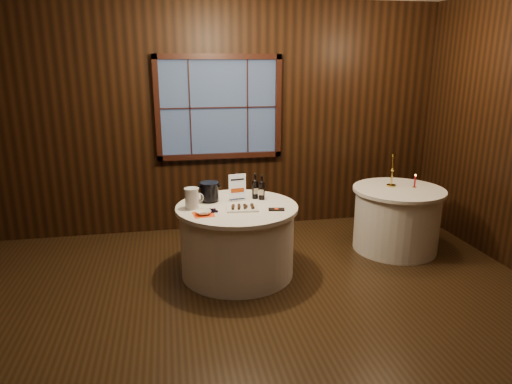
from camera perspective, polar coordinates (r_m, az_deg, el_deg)
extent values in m
plane|color=black|center=(4.20, -0.13, -15.94)|extent=(6.00, 6.00, 0.00)
cube|color=black|center=(6.08, -4.66, 9.11)|extent=(6.00, 0.02, 3.00)
cube|color=#33466C|center=(6.04, -4.66, 10.49)|extent=(1.50, 0.01, 1.20)
cylinder|color=white|center=(4.92, -2.35, -6.22)|extent=(1.20, 1.20, 0.73)
cylinder|color=white|center=(4.78, -2.40, -1.95)|extent=(1.28, 1.28, 0.04)
cylinder|color=white|center=(5.80, 17.12, -3.43)|extent=(1.00, 1.00, 0.73)
cylinder|color=white|center=(5.69, 17.44, 0.23)|extent=(1.08, 1.08, 0.04)
cube|color=#B1B0B7|center=(4.96, -2.37, -0.94)|extent=(0.17, 0.11, 0.02)
cube|color=#B1B0B7|center=(4.92, -2.39, 0.76)|extent=(0.02, 0.02, 0.29)
cube|color=white|center=(4.91, -2.37, 0.72)|extent=(0.19, 0.03, 0.27)
cylinder|color=black|center=(5.00, -0.12, 0.20)|extent=(0.07, 0.07, 0.18)
sphere|color=black|center=(4.98, -0.12, 1.21)|extent=(0.07, 0.07, 0.07)
cylinder|color=black|center=(4.97, -0.12, 1.77)|extent=(0.03, 0.03, 0.08)
cylinder|color=black|center=(4.96, -0.12, 2.23)|extent=(0.03, 0.03, 0.02)
cube|color=beige|center=(4.97, -0.04, 0.09)|extent=(0.05, 0.01, 0.06)
cylinder|color=black|center=(4.97, 0.72, 0.05)|extent=(0.07, 0.07, 0.18)
sphere|color=black|center=(4.94, 0.72, 1.04)|extent=(0.07, 0.07, 0.07)
cylinder|color=black|center=(4.93, 0.72, 1.58)|extent=(0.02, 0.02, 0.08)
cylinder|color=black|center=(4.92, 0.72, 2.03)|extent=(0.03, 0.03, 0.02)
cube|color=beige|center=(4.94, 0.80, -0.06)|extent=(0.05, 0.02, 0.06)
cylinder|color=black|center=(4.94, -5.80, -1.04)|extent=(0.15, 0.15, 0.03)
cylinder|color=black|center=(4.91, -5.83, 0.04)|extent=(0.19, 0.19, 0.17)
cylinder|color=black|center=(4.89, -5.86, 1.09)|extent=(0.21, 0.21, 0.02)
cube|color=white|center=(4.65, -1.73, -2.09)|extent=(0.34, 0.24, 0.02)
cube|color=black|center=(4.64, 2.58, -2.19)|extent=(0.17, 0.11, 0.01)
cylinder|color=#332412|center=(4.58, -6.34, -2.32)|extent=(0.07, 0.02, 0.03)
cylinder|color=silver|center=(4.71, -8.03, -0.86)|extent=(0.14, 0.14, 0.20)
cylinder|color=silver|center=(4.68, -8.08, 0.40)|extent=(0.15, 0.15, 0.01)
torus|color=silver|center=(4.71, -7.17, -0.69)|extent=(0.10, 0.02, 0.10)
cube|color=#FF4715|center=(4.53, -6.58, -2.80)|extent=(0.22, 0.22, 0.00)
imported|color=white|center=(4.52, -6.59, -2.56)|extent=(0.16, 0.16, 0.04)
cylinder|color=gold|center=(5.75, 16.54, 0.79)|extent=(0.11, 0.11, 0.02)
cylinder|color=gold|center=(5.71, 16.68, 2.58)|extent=(0.02, 0.02, 0.35)
cylinder|color=gold|center=(5.67, 16.83, 4.46)|extent=(0.06, 0.06, 0.03)
cylinder|color=gold|center=(5.77, 19.18, 0.56)|extent=(0.04, 0.04, 0.01)
cylinder|color=#B10D17|center=(5.76, 19.25, 1.25)|extent=(0.02, 0.02, 0.13)
sphere|color=#FFB23F|center=(5.74, 19.32, 2.00)|extent=(0.02, 0.02, 0.02)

